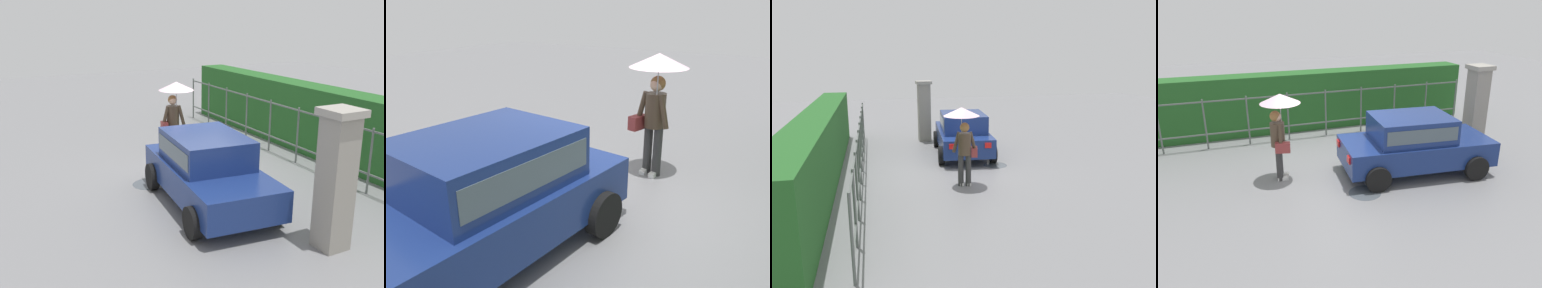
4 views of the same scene
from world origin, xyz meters
The scene contains 7 objects.
ground_plane centered at (0.00, 0.00, 0.00)m, with size 40.00×40.00×0.00m, color slate.
car centered at (1.87, -0.79, 0.80)m, with size 3.87×2.16×1.48m.
pedestrian centered at (-1.32, -0.06, 1.55)m, with size 0.94×0.94×2.10m.
gate_pillar centered at (4.43, 0.20, 1.24)m, with size 0.60×0.60×2.42m.
fence_section centered at (-0.02, 2.63, 0.83)m, with size 10.93×0.05×1.50m.
hedge_row centered at (-0.02, 3.69, 0.95)m, with size 11.88×0.90×1.90m, color #235B23.
puddle_near centered at (0.29, -1.49, 0.00)m, with size 0.75×0.75×0.00m, color #4C545B.
Camera 4 is at (-2.63, -8.57, 4.09)m, focal length 35.34 mm.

